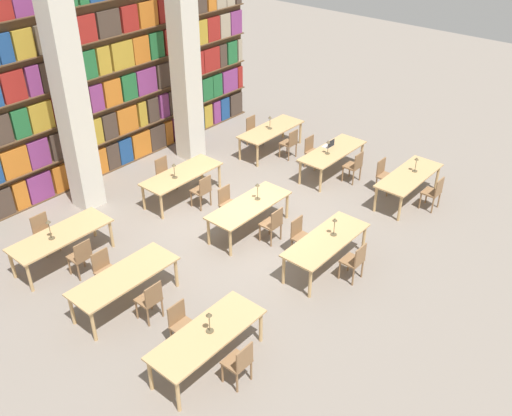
{
  "coord_description": "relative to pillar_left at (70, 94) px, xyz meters",
  "views": [
    {
      "loc": [
        -8.62,
        -7.59,
        7.77
      ],
      "look_at": [
        0.0,
        -0.23,
        0.67
      ],
      "focal_mm": 40.0,
      "sensor_mm": 36.0,
      "label": 1
    }
  ],
  "objects": [
    {
      "name": "desk_lamp_2",
      "position": [
        5.78,
        -6.17,
        -1.99
      ],
      "size": [
        0.14,
        0.14,
        0.4
      ],
      "color": "brown",
      "rests_on": "reading_table_2"
    },
    {
      "name": "chair_4",
      "position": [
        5.53,
        -6.86,
        -2.51
      ],
      "size": [
        0.42,
        0.4,
        0.9
      ],
      "color": "olive",
      "rests_on": "ground_plane"
    },
    {
      "name": "reading_table_7",
      "position": [
        1.78,
        -1.65,
        -2.33
      ],
      "size": [
        2.23,
        0.84,
        0.74
      ],
      "color": "tan",
      "rests_on": "ground_plane"
    },
    {
      "name": "chair_5",
      "position": [
        5.53,
        -5.45,
        -2.51
      ],
      "size": [
        0.42,
        0.4,
        0.9
      ],
      "rotation": [
        0.0,
        0.0,
        3.14
      ],
      "color": "olive",
      "rests_on": "ground_plane"
    },
    {
      "name": "desk_lamp_1",
      "position": [
        2.0,
        -6.19,
        -1.97
      ],
      "size": [
        0.14,
        0.14,
        0.43
      ],
      "color": "brown",
      "rests_on": "reading_table_1"
    },
    {
      "name": "chair_6",
      "position": [
        -1.78,
        -4.55,
        -2.51
      ],
      "size": [
        0.42,
        0.4,
        0.9
      ],
      "color": "olive",
      "rests_on": "ground_plane"
    },
    {
      "name": "bookshelf_bank",
      "position": [
        1.84,
        1.12,
        -0.32
      ],
      "size": [
        10.75,
        0.35,
        5.5
      ],
      "color": "brown",
      "rests_on": "ground_plane"
    },
    {
      "name": "pillar_left",
      "position": [
        0.0,
        0.0,
        0.0
      ],
      "size": [
        0.62,
        0.62,
        6.0
      ],
      "color": "silver",
      "rests_on": "ground_plane"
    },
    {
      "name": "laptop",
      "position": [
        5.55,
        -3.64,
        -2.22
      ],
      "size": [
        0.32,
        0.22,
        0.21
      ],
      "rotation": [
        0.0,
        0.0,
        3.14
      ],
      "color": "silver",
      "rests_on": "reading_table_5"
    },
    {
      "name": "reading_table_3",
      "position": [
        -1.82,
        -3.84,
        -2.33
      ],
      "size": [
        2.23,
        0.84,
        0.74
      ],
      "color": "tan",
      "rests_on": "ground_plane"
    },
    {
      "name": "pillar_center",
      "position": [
        3.66,
        0.0,
        0.0
      ],
      "size": [
        0.62,
        0.62,
        6.0
      ],
      "color": "silver",
      "rests_on": "ground_plane"
    },
    {
      "name": "reading_table_2",
      "position": [
        5.52,
        -6.16,
        -2.33
      ],
      "size": [
        2.23,
        0.84,
        0.74
      ],
      "color": "tan",
      "rests_on": "ground_plane"
    },
    {
      "name": "ground_plane",
      "position": [
        1.83,
        -3.9,
        -3.0
      ],
      "size": [
        40.0,
        40.0,
        0.0
      ],
      "primitive_type": "plane",
      "color": "gray"
    },
    {
      "name": "desk_lamp_6",
      "position": [
        1.51,
        -1.69,
        -1.98
      ],
      "size": [
        0.14,
        0.14,
        0.41
      ],
      "color": "brown",
      "rests_on": "reading_table_7"
    },
    {
      "name": "chair_3",
      "position": [
        1.81,
        -5.46,
        -2.51
      ],
      "size": [
        0.42,
        0.4,
        0.9
      ],
      "rotation": [
        0.0,
        0.0,
        3.14
      ],
      "color": "olive",
      "rests_on": "ground_plane"
    },
    {
      "name": "chair_14",
      "position": [
        1.81,
        -2.35,
        -2.51
      ],
      "size": [
        0.42,
        0.4,
        0.9
      ],
      "color": "olive",
      "rests_on": "ground_plane"
    },
    {
      "name": "chair_0",
      "position": [
        -1.85,
        -6.9,
        -2.51
      ],
      "size": [
        0.42,
        0.4,
        0.9
      ],
      "color": "olive",
      "rests_on": "ground_plane"
    },
    {
      "name": "chair_11",
      "position": [
        5.45,
        -3.16,
        -2.51
      ],
      "size": [
        0.42,
        0.4,
        0.9
      ],
      "rotation": [
        0.0,
        0.0,
        3.14
      ],
      "color": "olive",
      "rests_on": "ground_plane"
    },
    {
      "name": "chair_13",
      "position": [
        -1.84,
        -0.96,
        -2.51
      ],
      "size": [
        0.42,
        0.4,
        0.9
      ],
      "rotation": [
        0.0,
        0.0,
        3.14
      ],
      "color": "olive",
      "rests_on": "ground_plane"
    },
    {
      "name": "reading_table_1",
      "position": [
        1.77,
        -6.17,
        -2.33
      ],
      "size": [
        2.23,
        0.84,
        0.74
      ],
      "color": "tan",
      "rests_on": "ground_plane"
    },
    {
      "name": "desk_lamp_5",
      "position": [
        -2.04,
        -1.68,
        -1.94
      ],
      "size": [
        0.14,
        0.14,
        0.47
      ],
      "color": "brown",
      "rests_on": "reading_table_6"
    },
    {
      "name": "reading_table_6",
      "position": [
        -1.82,
        -1.67,
        -2.33
      ],
      "size": [
        2.23,
        0.84,
        0.74
      ],
      "color": "tan",
      "rests_on": "ground_plane"
    },
    {
      "name": "desk_lamp_3",
      "position": [
        2.07,
        -3.97,
        -1.96
      ],
      "size": [
        0.14,
        0.14,
        0.44
      ],
      "color": "brown",
      "rests_on": "reading_table_4"
    },
    {
      "name": "chair_2",
      "position": [
        1.81,
        -6.87,
        -2.51
      ],
      "size": [
        0.42,
        0.4,
        0.9
      ],
      "color": "olive",
      "rests_on": "ground_plane"
    },
    {
      "name": "reading_table_4",
      "position": [
        1.76,
        -3.98,
        -2.33
      ],
      "size": [
        2.23,
        0.84,
        0.74
      ],
      "color": "tan",
      "rests_on": "ground_plane"
    },
    {
      "name": "chair_16",
      "position": [
        5.46,
        -2.35,
        -2.51
      ],
      "size": [
        0.42,
        0.4,
        0.9
      ],
      "color": "olive",
      "rests_on": "ground_plane"
    },
    {
      "name": "desk_lamp_0",
      "position": [
        -1.83,
        -6.2,
        -1.97
      ],
      "size": [
        0.14,
        0.14,
        0.43
      ],
      "color": "brown",
      "rests_on": "reading_table_0"
    },
    {
      "name": "chair_12",
      "position": [
        -1.84,
        -2.37,
        -2.51
      ],
      "size": [
        0.42,
        0.4,
        0.9
      ],
      "color": "olive",
      "rests_on": "ground_plane"
    },
    {
      "name": "reading_table_0",
      "position": [
        -1.89,
        -6.2,
        -2.33
      ],
      "size": [
        2.23,
        0.84,
        0.74
      ],
      "color": "tan",
      "rests_on": "ground_plane"
    },
    {
      "name": "reading_table_8",
      "position": [
        5.44,
        -1.64,
        -2.33
      ],
      "size": [
        2.23,
        0.84,
        0.74
      ],
      "color": "tan",
      "rests_on": "ground_plane"
    },
    {
      "name": "desk_lamp_7",
      "position": [
        5.41,
        -1.62,
        -1.99
      ],
      "size": [
        0.14,
        0.14,
        0.41
      ],
      "color": "brown",
      "rests_on": "reading_table_8"
    },
    {
      "name": "reading_table_5",
      "position": [
        5.42,
        -3.87,
        -2.33
      ],
      "size": [
        2.23,
        0.84,
        0.74
      ],
      "color": "tan",
      "rests_on": "ground_plane"
    },
    {
      "name": "chair_1",
      "position": [
        -1.85,
        -5.49,
        -2.51
      ],
      "size": [
        0.42,
        0.4,
        0.9
      ],
      "rotation": [
        0.0,
        0.0,
        3.14
      ],
      "color": "olive",
      "rests_on": "ground_plane"
    },
    {
      "name": "chair_9",
      "position": [
        1.78,
        -3.27,
        -2.51
      ],
      "size": [
        0.42,
        0.4,
        0.9
      ],
      "rotation": [
        0.0,
        0.0,
        3.14
      ],
      "color": "olive",
      "rests_on": "ground_plane"
    },
    {
      "name": "chair_10",
      "position": [
        5.45,
        -4.57,
        -2.51
      ],
      "size": [
        0.42,
        0.4,
        0.9
      ],
      "color": "olive",
      "rests_on": "ground_plane"
    },
    {
      "name": "chair_8",
      "position": [
        1.78,
        -4.68,
        -2.51
      ],
      "size": [
        0.42,
        0.4,
        0.9
      ],
      "color": "olive",
      "rests_on": "ground_plane"
    },
    {
      "name": "chair_15",
      "position": [
        1.81,
        -0.94,
        -2.51
      ],
      "size": [
        0.42,
        0.4,
        0.9
      ],
      "rotation": [
        0.0,
        0.0,
        3.14
      ],
      "color": "olive",
      "rests_on": "ground_plane"
    },
    {
      "name": "chair_7",
      "position": [
        -1.78,
        -3.14,
        -2.51
      ],
      "size": [
        0.42,
        0.4,
        0.9
      ],
      "rotation": [
        0.0,
        0.0,
        3.14
      ],
      "color": "olive",
      "rests_on": "ground_plane"
    },
    {
      "name": "desk_lamp_4",
      "position": [
        5.15,
        -3.87,
        -1.99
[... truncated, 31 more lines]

